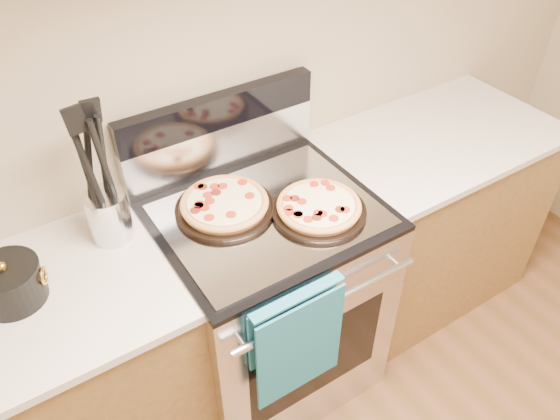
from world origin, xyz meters
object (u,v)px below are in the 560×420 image
pepperoni_pizza_front (319,208)px  saucepan (10,285)px  range_body (267,300)px  pepperoni_pizza_back (225,205)px  utensil_crock (109,216)px

pepperoni_pizza_front → saucepan: bearing=169.3°
range_body → pepperoni_pizza_back: 0.52m
pepperoni_pizza_back → utensil_crock: (-0.36, 0.10, 0.05)m
pepperoni_pizza_back → pepperoni_pizza_front: 0.32m
range_body → pepperoni_pizza_front: 0.53m
range_body → pepperoni_pizza_front: pepperoni_pizza_front is taller
saucepan → pepperoni_pizza_back: bearing=0.3°
range_body → pepperoni_pizza_front: (0.14, -0.11, 0.50)m
pepperoni_pizza_front → saucepan: size_ratio=1.74×
pepperoni_pizza_back → pepperoni_pizza_front: pepperoni_pizza_back is taller
range_body → pepperoni_pizza_front: bearing=-38.7°
pepperoni_pizza_back → utensil_crock: 0.38m
range_body → saucepan: 0.97m
range_body → pepperoni_pizza_back: (-0.12, 0.07, 0.50)m
pepperoni_pizza_front → range_body: bearing=141.3°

